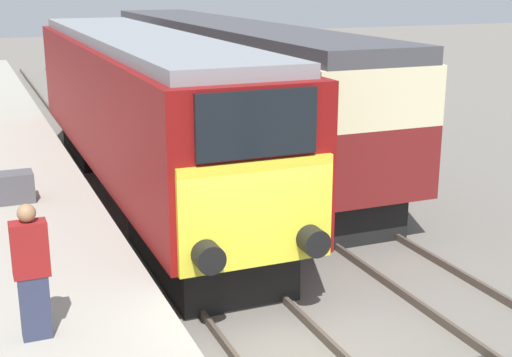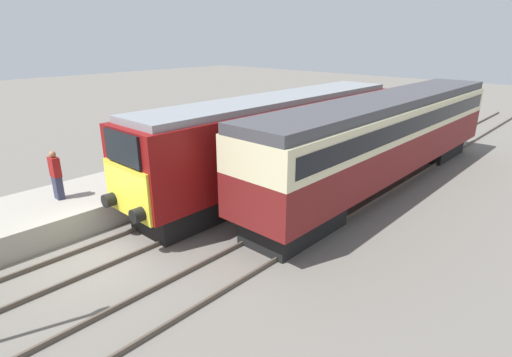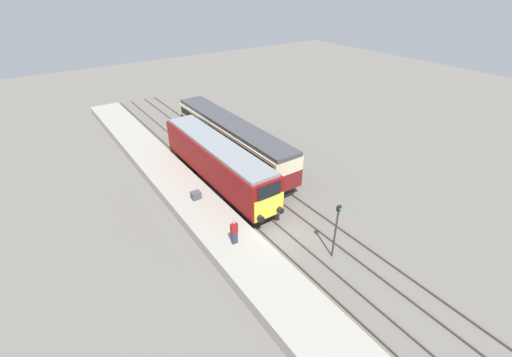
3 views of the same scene
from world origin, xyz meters
The scene contains 8 objects.
ground_plane centered at (0.00, 0.00, 0.00)m, with size 120.00×120.00×0.00m, color slate.
platform_left centered at (-3.30, 8.00, 0.45)m, with size 3.50×50.00×0.89m.
rails_near_track centered at (0.00, 5.00, 0.07)m, with size 1.51×60.00×0.14m.
rails_far_track centered at (3.40, 5.00, 0.07)m, with size 1.50×60.00×0.14m.
locomotive centered at (0.00, 8.12, 2.24)m, with size 2.70×14.99×4.00m.
passenger_carriage centered at (3.40, 11.42, 2.41)m, with size 2.75×17.30×3.99m.
person_on_platform centered at (-3.34, 0.02, 1.77)m, with size 0.44×0.26×1.76m.
luggage_crate centered at (-3.11, 6.02, 1.19)m, with size 0.70×0.56×0.60m.
Camera 2 is at (10.75, -4.87, 6.36)m, focal length 28.00 mm.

